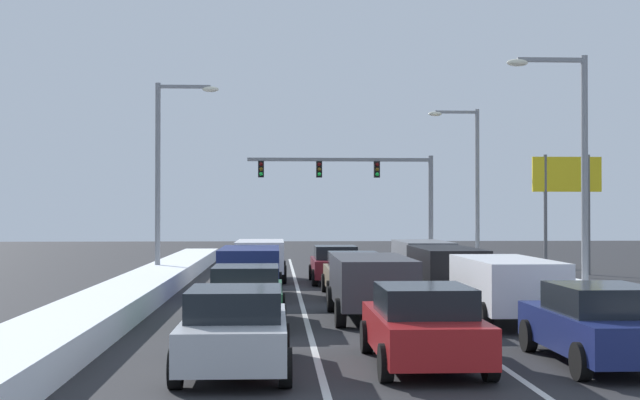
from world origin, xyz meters
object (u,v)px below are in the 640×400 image
object	(u,v)px
suv_white_right_lane_second	(506,284)
sedan_tan_center_lane_third	(353,274)
sedan_red_center_lane_nearest	(423,325)
sedan_green_left_lane_second	(246,295)
suv_navy_left_lane_third	(250,267)
suv_charcoal_center_lane_second	(371,281)
sedan_navy_right_lane_nearest	(599,324)
street_lamp_right_mid	(470,173)
street_lamp_right_near	(573,153)
street_lamp_left_mid	(166,162)
suv_black_right_lane_third	(446,267)
roadside_sign_right	(567,187)
traffic_light_gantry	(366,180)
sedan_maroon_center_lane_fourth	(335,264)
suv_white_left_lane_fourth	(260,256)
sedan_silver_left_lane_nearest	(235,329)
suv_gray_right_lane_fourth	(423,257)

from	to	relation	value
suv_white_right_lane_second	sedan_tan_center_lane_third	size ratio (longest dim) A/B	1.09
sedan_red_center_lane_nearest	sedan_green_left_lane_second	world-z (taller)	same
suv_white_right_lane_second	sedan_tan_center_lane_third	distance (m)	8.16
sedan_green_left_lane_second	suv_navy_left_lane_third	world-z (taller)	suv_navy_left_lane_third
suv_charcoal_center_lane_second	sedan_tan_center_lane_third	world-z (taller)	suv_charcoal_center_lane_second
sedan_navy_right_lane_nearest	suv_navy_left_lane_third	bearing A→B (deg)	117.62
sedan_navy_right_lane_nearest	street_lamp_right_mid	size ratio (longest dim) A/B	0.55
sedan_green_left_lane_second	suv_navy_left_lane_third	distance (m)	7.20
street_lamp_right_near	street_lamp_left_mid	size ratio (longest dim) A/B	0.96
suv_white_right_lane_second	sedan_navy_right_lane_nearest	bearing A→B (deg)	-88.43
suv_black_right_lane_third	sedan_green_left_lane_second	distance (m)	9.39
suv_navy_left_lane_third	street_lamp_left_mid	world-z (taller)	street_lamp_left_mid
suv_navy_left_lane_third	roadside_sign_right	size ratio (longest dim) A/B	0.89
street_lamp_right_mid	sedan_green_left_lane_second	bearing A→B (deg)	-115.73
suv_charcoal_center_lane_second	sedan_navy_right_lane_nearest	bearing A→B (deg)	-63.82
suv_black_right_lane_third	suv_charcoal_center_lane_second	bearing A→B (deg)	-118.88
sedan_red_center_lane_nearest	sedan_green_left_lane_second	xyz separation A→B (m)	(-3.50, 6.09, 0.00)
suv_black_right_lane_third	traffic_light_gantry	xyz separation A→B (m)	(-0.44, 21.93, 3.72)
sedan_tan_center_lane_third	sedan_maroon_center_lane_fourth	distance (m)	5.53
sedan_navy_right_lane_nearest	suv_white_left_lane_fourth	world-z (taller)	suv_white_left_lane_fourth
sedan_navy_right_lane_nearest	street_lamp_right_near	world-z (taller)	street_lamp_right_near
sedan_navy_right_lane_nearest	sedan_red_center_lane_nearest	xyz separation A→B (m)	(-3.34, 0.01, 0.00)
sedan_maroon_center_lane_fourth	suv_white_right_lane_second	bearing A→B (deg)	-74.78
suv_white_right_lane_second	street_lamp_left_mid	world-z (taller)	street_lamp_left_mid
sedan_maroon_center_lane_fourth	suv_white_left_lane_fourth	bearing A→B (deg)	155.79
suv_charcoal_center_lane_second	roadside_sign_right	world-z (taller)	roadside_sign_right
sedan_navy_right_lane_nearest	street_lamp_right_mid	xyz separation A→B (m)	(3.96, 28.51, 4.14)
suv_black_right_lane_third	sedan_silver_left_lane_nearest	size ratio (longest dim) A/B	1.09
sedan_tan_center_lane_third	sedan_silver_left_lane_nearest	size ratio (longest dim) A/B	1.00
sedan_tan_center_lane_third	traffic_light_gantry	bearing A→B (deg)	82.92
suv_gray_right_lane_fourth	sedan_red_center_lane_nearest	distance (m)	19.81
suv_charcoal_center_lane_second	sedan_red_center_lane_nearest	bearing A→B (deg)	-88.51
sedan_tan_center_lane_third	sedan_maroon_center_lane_fourth	bearing A→B (deg)	92.64
street_lamp_right_near	suv_white_right_lane_second	bearing A→B (deg)	-123.64
sedan_silver_left_lane_nearest	suv_black_right_lane_third	bearing A→B (deg)	64.06
sedan_navy_right_lane_nearest	suv_gray_right_lane_fourth	world-z (taller)	suv_gray_right_lane_fourth
sedan_tan_center_lane_third	sedan_silver_left_lane_nearest	world-z (taller)	same
suv_white_right_lane_second	traffic_light_gantry	distance (m)	29.01
street_lamp_right_near	street_lamp_right_mid	distance (m)	16.88
sedan_maroon_center_lane_fourth	suv_white_left_lane_fourth	size ratio (longest dim) A/B	0.92
suv_gray_right_lane_fourth	suv_white_left_lane_fourth	world-z (taller)	same
suv_black_right_lane_third	sedan_tan_center_lane_third	bearing A→B (deg)	168.31
sedan_red_center_lane_nearest	sedan_silver_left_lane_nearest	world-z (taller)	same
suv_white_left_lane_fourth	street_lamp_right_mid	bearing A→B (deg)	37.03
street_lamp_right_near	street_lamp_right_mid	bearing A→B (deg)	88.59
street_lamp_right_mid	street_lamp_left_mid	world-z (taller)	street_lamp_left_mid
suv_navy_left_lane_third	sedan_red_center_lane_nearest	bearing A→B (deg)	-74.76
street_lamp_left_mid	sedan_maroon_center_lane_fourth	bearing A→B (deg)	-13.39
suv_charcoal_center_lane_second	street_lamp_left_mid	world-z (taller)	street_lamp_left_mid
sedan_tan_center_lane_third	suv_navy_left_lane_third	world-z (taller)	suv_navy_left_lane_third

